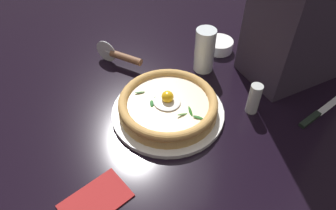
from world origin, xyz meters
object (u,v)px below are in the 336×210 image
(table_knife, at_px, (319,113))
(folded_napkin, at_px, (96,200))
(drinking_glass, at_px, (204,53))
(side_bowl, at_px, (219,45))
(pepper_shaker, at_px, (254,99))
(pizza, at_px, (168,104))
(pizza_cutter, at_px, (121,56))

(table_knife, bearing_deg, folded_napkin, -97.27)
(table_knife, height_order, drinking_glass, drinking_glass)
(side_bowl, distance_m, drinking_glass, 0.13)
(side_bowl, height_order, pepper_shaker, pepper_shaker)
(side_bowl, xyz_separation_m, drinking_glass, (0.05, -0.11, 0.04))
(table_knife, bearing_deg, side_bowl, -173.26)
(pizza, height_order, table_knife, pizza)
(pizza, distance_m, table_knife, 0.41)
(pepper_shaker, bearing_deg, side_bowl, 159.25)
(pizza_cutter, bearing_deg, side_bowl, 73.41)
(folded_napkin, relative_size, pepper_shaker, 1.57)
(pizza_cutter, bearing_deg, drinking_glass, 54.55)
(side_bowl, bearing_deg, pepper_shaker, -20.75)
(pizza_cutter, xyz_separation_m, folded_napkin, (0.39, -0.25, -0.03))
(pizza, bearing_deg, pizza_cutter, -177.16)
(table_knife, distance_m, folded_napkin, 0.62)
(table_knife, xyz_separation_m, drinking_glass, (-0.32, -0.15, 0.05))
(pizza_cutter, distance_m, folded_napkin, 0.47)
(drinking_glass, xyz_separation_m, pepper_shaker, (0.22, 0.00, -0.01))
(pizza, relative_size, side_bowl, 2.82)
(pizza, bearing_deg, drinking_glass, 118.82)
(pizza_cutter, bearing_deg, table_knife, 37.26)
(table_knife, relative_size, folded_napkin, 1.67)
(table_knife, bearing_deg, drinking_glass, -155.07)
(pizza_cutter, xyz_separation_m, table_knife, (0.47, 0.36, -0.03))
(pizza, height_order, drinking_glass, drinking_glass)
(pepper_shaker, bearing_deg, pizza_cutter, -150.06)
(pizza_cutter, height_order, folded_napkin, pizza_cutter)
(pizza, distance_m, drinking_glass, 0.23)
(table_knife, height_order, folded_napkin, table_knife)
(side_bowl, distance_m, folded_napkin, 0.64)
(pizza_cutter, relative_size, pepper_shaker, 1.65)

